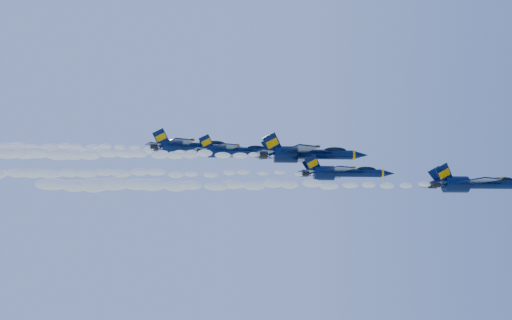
{
  "coord_description": "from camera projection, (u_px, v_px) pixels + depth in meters",
  "views": [
    {
      "loc": [
        -15.98,
        -82.94,
        138.27
      ],
      "look_at": [
        -10.91,
        2.27,
        154.52
      ],
      "focal_mm": 35.0,
      "sensor_mm": 36.0,
      "label": 1
    }
  ],
  "objects": [
    {
      "name": "jet_fourth",
      "position": [
        234.0,
        151.0,
        93.51
      ],
      "size": [
        15.93,
        13.07,
        5.92
      ],
      "color": "#051134"
    },
    {
      "name": "jet_second",
      "position": [
        342.0,
        173.0,
        81.95
      ],
      "size": [
        15.53,
        12.74,
        5.77
      ],
      "color": "#051134"
    },
    {
      "name": "smoke_trail_jet_third",
      "position": [
        96.0,
        154.0,
        84.68
      ],
      "size": [
        56.23,
        2.44,
        2.2
      ],
      "primitive_type": "ellipsoid",
      "color": "white"
    },
    {
      "name": "smoke_trail_jet_fifth",
      "position": [
        9.0,
        147.0,
        98.99
      ],
      "size": [
        56.23,
        2.38,
        2.14
      ],
      "primitive_type": "ellipsoid",
      "color": "white"
    },
    {
      "name": "smoke_trail_jet_lead",
      "position": [
        239.0,
        185.0,
        71.15
      ],
      "size": [
        56.23,
        2.03,
        1.83
      ],
      "primitive_type": "ellipsoid",
      "color": "white"
    },
    {
      "name": "jet_third",
      "position": [
        307.0,
        154.0,
        86.89
      ],
      "size": [
        19.14,
        15.7,
        7.11
      ],
      "color": "#051134"
    },
    {
      "name": "jet_lead",
      "position": [
        476.0,
        184.0,
        73.27
      ],
      "size": [
        15.93,
        13.07,
        5.92
      ],
      "color": "#051134"
    },
    {
      "name": "smoke_trail_jet_fourth",
      "position": [
        44.0,
        151.0,
        91.39
      ],
      "size": [
        56.23,
        2.03,
        1.83
      ],
      "primitive_type": "ellipsoid",
      "color": "white"
    },
    {
      "name": "jet_fifth",
      "position": [
        192.0,
        147.0,
        101.18
      ],
      "size": [
        18.66,
        15.31,
        6.94
      ],
      "color": "#051134"
    },
    {
      "name": "smoke_trail_jet_second",
      "position": [
        128.0,
        173.0,
        79.84
      ],
      "size": [
        56.23,
        1.98,
        1.78
      ],
      "primitive_type": "ellipsoid",
      "color": "white"
    }
  ]
}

